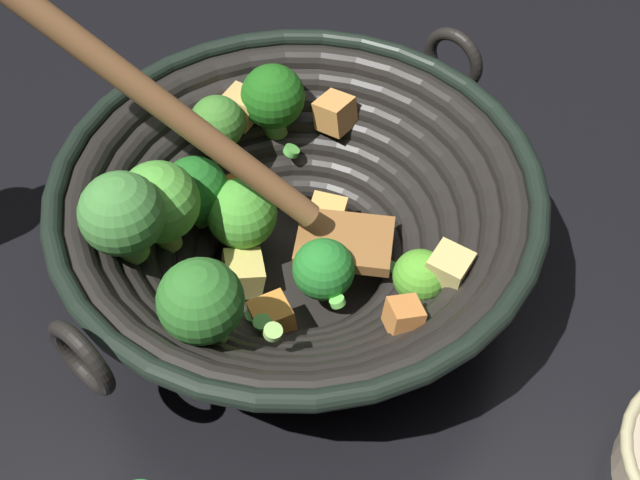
# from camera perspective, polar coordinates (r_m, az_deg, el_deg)

# --- Properties ---
(ground_plane) EXTENTS (4.00, 4.00, 0.00)m
(ground_plane) POSITION_cam_1_polar(r_m,az_deg,el_deg) (0.64, -1.45, -2.57)
(ground_plane) COLOR black
(wok) EXTENTS (0.34, 0.38, 0.28)m
(wok) POSITION_cam_1_polar(r_m,az_deg,el_deg) (0.58, -2.11, 1.70)
(wok) COLOR black
(wok) RESTS_ON ground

